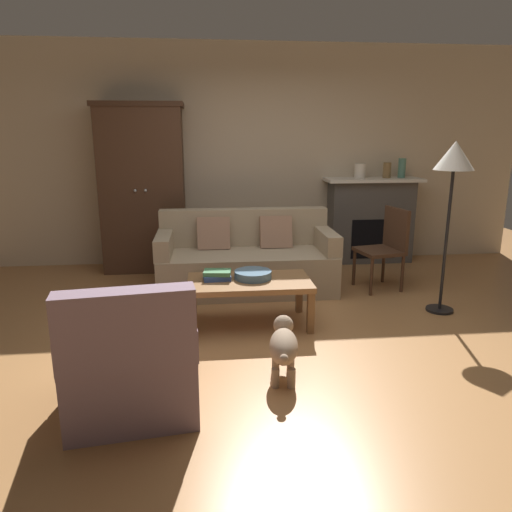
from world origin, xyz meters
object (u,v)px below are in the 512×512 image
(armoire, at_px, (143,188))
(side_chair_wooden, at_px, (386,243))
(fruit_bowl, at_px, (253,275))
(mantel_vase_cream, at_px, (360,171))
(fireplace, at_px, (370,219))
(armchair_near_left, at_px, (131,364))
(mantel_vase_bronze, at_px, (387,170))
(couch, at_px, (246,261))
(book_stack, at_px, (217,275))
(dog, at_px, (284,345))
(floor_lamp, at_px, (454,166))
(mantel_vase_jade, at_px, (402,168))
(coffee_table, at_px, (249,286))

(armoire, distance_m, side_chair_wooden, 2.99)
(armoire, distance_m, fruit_bowl, 2.34)
(mantel_vase_cream, bearing_deg, side_chair_wooden, -91.53)
(fireplace, bearing_deg, mantel_vase_cream, -174.31)
(armoire, xyz_separation_m, armchair_near_left, (0.28, -3.32, -0.71))
(mantel_vase_bronze, bearing_deg, side_chair_wooden, -108.81)
(couch, distance_m, mantel_vase_bronze, 2.37)
(armoire, bearing_deg, book_stack, -66.37)
(mantel_vase_bronze, distance_m, side_chair_wooden, 1.40)
(side_chair_wooden, height_order, dog, side_chair_wooden)
(armchair_near_left, bearing_deg, dog, 17.93)
(armoire, distance_m, mantel_vase_cream, 2.78)
(book_stack, bearing_deg, fireplace, 43.79)
(fruit_bowl, distance_m, book_stack, 0.32)
(fruit_bowl, height_order, floor_lamp, floor_lamp)
(fireplace, relative_size, book_stack, 4.85)
(mantel_vase_jade, distance_m, armchair_near_left, 4.65)
(mantel_vase_bronze, height_order, floor_lamp, floor_lamp)
(coffee_table, xyz_separation_m, side_chair_wooden, (1.61, 0.90, 0.15))
(dog, bearing_deg, armchair_near_left, -162.07)
(mantel_vase_jade, bearing_deg, coffee_table, -137.03)
(couch, relative_size, mantel_vase_bronze, 9.59)
(fireplace, relative_size, armoire, 0.62)
(armchair_near_left, height_order, side_chair_wooden, side_chair_wooden)
(floor_lamp, relative_size, dog, 2.86)
(mantel_vase_cream, distance_m, dog, 3.53)
(armoire, distance_m, couch, 1.69)
(floor_lamp, xyz_separation_m, dog, (-1.74, -1.14, -1.16))
(book_stack, bearing_deg, fruit_bowl, -0.33)
(armoire, xyz_separation_m, coffee_table, (1.13, -1.99, -0.66))
(coffee_table, height_order, side_chair_wooden, side_chair_wooden)
(book_stack, xyz_separation_m, dog, (0.44, -1.05, -0.22))
(armoire, height_order, book_stack, armoire)
(book_stack, bearing_deg, floor_lamp, 2.30)
(coffee_table, bearing_deg, fireplace, 48.65)
(armoire, height_order, fruit_bowl, armoire)
(armchair_near_left, height_order, floor_lamp, floor_lamp)
(fireplace, xyz_separation_m, mantel_vase_cream, (-0.18, -0.02, 0.64))
(book_stack, relative_size, mantel_vase_cream, 1.40)
(coffee_table, distance_m, fruit_bowl, 0.11)
(floor_lamp, bearing_deg, armoire, 148.54)
(couch, xyz_separation_m, fruit_bowl, (-0.02, -0.98, 0.14))
(floor_lamp, height_order, dog, floor_lamp)
(fireplace, xyz_separation_m, mantel_vase_jade, (0.38, -0.02, 0.68))
(armchair_near_left, bearing_deg, couch, 68.73)
(coffee_table, xyz_separation_m, mantel_vase_bronze, (2.00, 2.05, 0.85))
(armoire, relative_size, dog, 3.60)
(floor_lamp, bearing_deg, mantel_vase_cream, 97.57)
(mantel_vase_jade, bearing_deg, book_stack, -141.17)
(couch, bearing_deg, mantel_vase_jade, 25.50)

